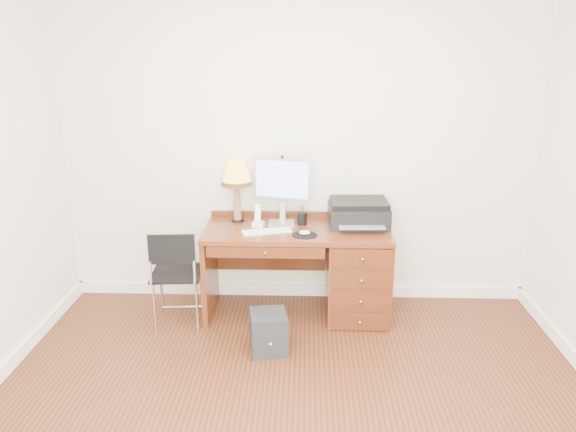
{
  "coord_description": "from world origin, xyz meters",
  "views": [
    {
      "loc": [
        0.07,
        -2.92,
        2.2
      ],
      "look_at": [
        -0.07,
        1.2,
        0.92
      ],
      "focal_mm": 35.0,
      "sensor_mm": 36.0,
      "label": 1
    }
  ],
  "objects_px": {
    "printer": "(359,213)",
    "equipment_box": "(268,332)",
    "monitor": "(282,183)",
    "chair": "(175,269)",
    "desk": "(336,267)",
    "leg_lamp": "(237,176)",
    "phone": "(258,220)"
  },
  "relations": [
    {
      "from": "desk",
      "to": "printer",
      "type": "relative_size",
      "value": 3.03
    },
    {
      "from": "monitor",
      "to": "phone",
      "type": "distance_m",
      "value": 0.36
    },
    {
      "from": "monitor",
      "to": "equipment_box",
      "type": "bearing_deg",
      "value": -82.28
    },
    {
      "from": "monitor",
      "to": "equipment_box",
      "type": "distance_m",
      "value": 1.23
    },
    {
      "from": "desk",
      "to": "monitor",
      "type": "xyz_separation_m",
      "value": [
        -0.46,
        0.15,
        0.68
      ]
    },
    {
      "from": "desk",
      "to": "leg_lamp",
      "type": "height_order",
      "value": "leg_lamp"
    },
    {
      "from": "monitor",
      "to": "printer",
      "type": "height_order",
      "value": "monitor"
    },
    {
      "from": "phone",
      "to": "equipment_box",
      "type": "xyz_separation_m",
      "value": [
        0.12,
        -0.66,
        -0.65
      ]
    },
    {
      "from": "desk",
      "to": "phone",
      "type": "xyz_separation_m",
      "value": [
        -0.65,
        0.03,
        0.39
      ]
    },
    {
      "from": "printer",
      "to": "chair",
      "type": "distance_m",
      "value": 1.55
    },
    {
      "from": "phone",
      "to": "equipment_box",
      "type": "bearing_deg",
      "value": -70.08
    },
    {
      "from": "printer",
      "to": "leg_lamp",
      "type": "relative_size",
      "value": 0.94
    },
    {
      "from": "phone",
      "to": "leg_lamp",
      "type": "bearing_deg",
      "value": 150.89
    },
    {
      "from": "leg_lamp",
      "to": "equipment_box",
      "type": "relative_size",
      "value": 1.72
    },
    {
      "from": "desk",
      "to": "leg_lamp",
      "type": "bearing_deg",
      "value": 167.96
    },
    {
      "from": "monitor",
      "to": "phone",
      "type": "height_order",
      "value": "monitor"
    },
    {
      "from": "chair",
      "to": "monitor",
      "type": "bearing_deg",
      "value": 23.3
    },
    {
      "from": "monitor",
      "to": "chair",
      "type": "distance_m",
      "value": 1.1
    },
    {
      "from": "printer",
      "to": "chair",
      "type": "height_order",
      "value": "printer"
    },
    {
      "from": "monitor",
      "to": "printer",
      "type": "xyz_separation_m",
      "value": [
        0.64,
        -0.05,
        -0.24
      ]
    },
    {
      "from": "printer",
      "to": "equipment_box",
      "type": "distance_m",
      "value": 1.23
    },
    {
      "from": "desk",
      "to": "chair",
      "type": "xyz_separation_m",
      "value": [
        -1.28,
        -0.28,
        0.09
      ]
    },
    {
      "from": "phone",
      "to": "desk",
      "type": "bearing_deg",
      "value": 6.72
    },
    {
      "from": "monitor",
      "to": "printer",
      "type": "bearing_deg",
      "value": 8.21
    },
    {
      "from": "chair",
      "to": "equipment_box",
      "type": "height_order",
      "value": "chair"
    },
    {
      "from": "desk",
      "to": "leg_lamp",
      "type": "relative_size",
      "value": 2.84
    },
    {
      "from": "equipment_box",
      "to": "chair",
      "type": "bearing_deg",
      "value": 145.45
    },
    {
      "from": "printer",
      "to": "equipment_box",
      "type": "height_order",
      "value": "printer"
    },
    {
      "from": "chair",
      "to": "equipment_box",
      "type": "relative_size",
      "value": 2.69
    },
    {
      "from": "chair",
      "to": "equipment_box",
      "type": "bearing_deg",
      "value": -29.41
    },
    {
      "from": "printer",
      "to": "equipment_box",
      "type": "bearing_deg",
      "value": -135.98
    },
    {
      "from": "monitor",
      "to": "printer",
      "type": "relative_size",
      "value": 1.11
    }
  ]
}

